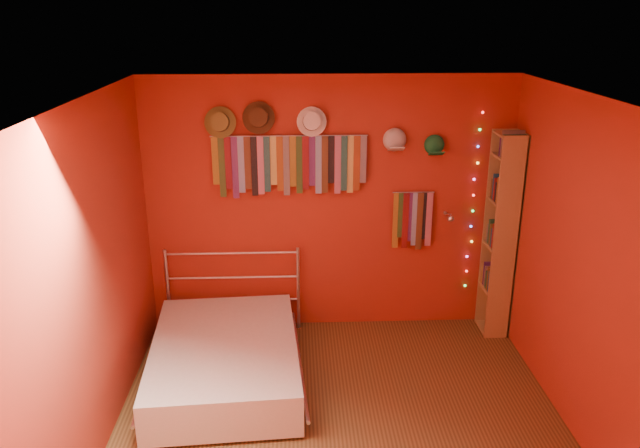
{
  "coord_description": "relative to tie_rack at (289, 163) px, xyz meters",
  "views": [
    {
      "loc": [
        -0.33,
        -3.96,
        3.07
      ],
      "look_at": [
        -0.13,
        0.9,
        1.37
      ],
      "focal_mm": 35.0,
      "sensor_mm": 36.0,
      "label": 1
    }
  ],
  "objects": [
    {
      "name": "cap_green",
      "position": [
        1.35,
        0.01,
        0.15
      ],
      "size": [
        0.18,
        0.23,
        0.18
      ],
      "color": "#1B793B",
      "rests_on": "back_wall"
    },
    {
      "name": "left_wall",
      "position": [
        -1.37,
        -1.68,
        -0.45
      ],
      "size": [
        0.02,
        3.5,
        2.5
      ],
      "primitive_type": "cube",
      "color": "maroon",
      "rests_on": "ground"
    },
    {
      "name": "fairy_lights",
      "position": [
        1.77,
        0.03,
        -0.42
      ],
      "size": [
        0.06,
        0.02,
        1.77
      ],
      "color": "#FF3333",
      "rests_on": "back_wall"
    },
    {
      "name": "fedora_brown",
      "position": [
        -0.27,
        -0.03,
        0.43
      ],
      "size": [
        0.29,
        0.16,
        0.29
      ],
      "rotation": [
        1.36,
        0.0,
        0.0
      ],
      "color": "#472E19",
      "rests_on": "back_wall"
    },
    {
      "name": "ground",
      "position": [
        0.38,
        -1.68,
        -1.7
      ],
      "size": [
        3.5,
        3.5,
        0.0
      ],
      "primitive_type": "plane",
      "color": "#4E371A",
      "rests_on": "ground"
    },
    {
      "name": "tie_rack",
      "position": [
        0.0,
        0.0,
        0.0
      ],
      "size": [
        1.45,
        0.03,
        0.59
      ],
      "color": "silver",
      "rests_on": "back_wall"
    },
    {
      "name": "fedora_olive",
      "position": [
        -0.62,
        -0.03,
        0.39
      ],
      "size": [
        0.29,
        0.16,
        0.28
      ],
      "rotation": [
        1.36,
        0.0,
        0.0
      ],
      "color": "olive",
      "rests_on": "back_wall"
    },
    {
      "name": "small_tie_rack",
      "position": [
        1.18,
        0.0,
        -0.56
      ],
      "size": [
        0.4,
        0.03,
        0.58
      ],
      "color": "silver",
      "rests_on": "back_wall"
    },
    {
      "name": "back_wall",
      "position": [
        0.38,
        0.07,
        -0.45
      ],
      "size": [
        3.5,
        0.02,
        2.5
      ],
      "primitive_type": "cube",
      "color": "maroon",
      "rests_on": "ground"
    },
    {
      "name": "cap_white",
      "position": [
        0.98,
        0.01,
        0.2
      ],
      "size": [
        0.2,
        0.25,
        0.2
      ],
      "color": "silver",
      "rests_on": "back_wall"
    },
    {
      "name": "right_wall",
      "position": [
        2.13,
        -1.68,
        -0.45
      ],
      "size": [
        0.02,
        3.5,
        2.5
      ],
      "primitive_type": "cube",
      "color": "maroon",
      "rests_on": "ground"
    },
    {
      "name": "bookshelf",
      "position": [
        2.04,
        -0.15,
        -0.68
      ],
      "size": [
        0.25,
        0.34,
        2.0
      ],
      "color": "#9F7F48",
      "rests_on": "ground"
    },
    {
      "name": "bed",
      "position": [
        -0.57,
        -0.95,
        -1.5
      ],
      "size": [
        1.42,
        1.84,
        0.87
      ],
      "rotation": [
        0.0,
        0.0,
        0.07
      ],
      "color": "silver",
      "rests_on": "ground"
    },
    {
      "name": "ceiling",
      "position": [
        0.38,
        -1.68,
        0.8
      ],
      "size": [
        3.5,
        3.5,
        0.02
      ],
      "primitive_type": "cube",
      "color": "white",
      "rests_on": "back_wall"
    },
    {
      "name": "fedora_white",
      "position": [
        0.21,
        -0.03,
        0.39
      ],
      "size": [
        0.27,
        0.15,
        0.27
      ],
      "rotation": [
        1.36,
        0.0,
        0.0
      ],
      "color": "white",
      "rests_on": "back_wall"
    },
    {
      "name": "reading_lamp",
      "position": [
        1.5,
        -0.14,
        -0.51
      ],
      "size": [
        0.06,
        0.27,
        0.08
      ],
      "color": "silver",
      "rests_on": "back_wall"
    }
  ]
}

